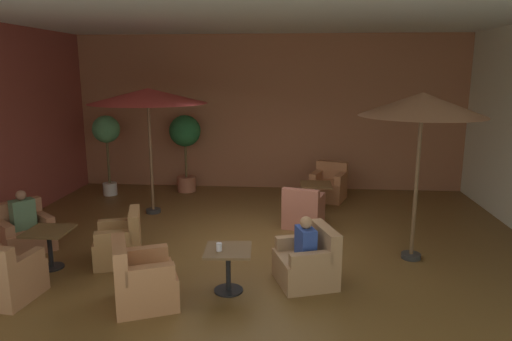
{
  "coord_description": "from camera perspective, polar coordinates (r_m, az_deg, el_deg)",
  "views": [
    {
      "loc": [
        0.69,
        -7.72,
        3.03
      ],
      "look_at": [
        0.0,
        0.43,
        1.27
      ],
      "focal_mm": 32.62,
      "sensor_mm": 36.0,
      "label": 1
    }
  ],
  "objects": [
    {
      "name": "cafe_table_mid_center",
      "position": [
        7.95,
        -24.03,
        -7.75
      ],
      "size": [
        0.65,
        0.65,
        0.63
      ],
      "color": "black",
      "rests_on": "ground_plane"
    },
    {
      "name": "armchair_front_right_north",
      "position": [
        11.24,
        8.91,
        -1.88
      ],
      "size": [
        0.96,
        0.99,
        0.88
      ],
      "color": "#B26C43",
      "rests_on": "ground_plane"
    },
    {
      "name": "patron_blue_shirt",
      "position": [
        8.8,
        -26.7,
        -4.59
      ],
      "size": [
        0.4,
        0.42,
        0.67
      ],
      "color": "#516D4F",
      "rests_on": "ground_plane"
    },
    {
      "name": "armchair_mid_center_south",
      "position": [
        7.23,
        -28.74,
        -11.47
      ],
      "size": [
        0.88,
        0.86,
        0.86
      ],
      "color": "#A6704B",
      "rests_on": "ground_plane"
    },
    {
      "name": "potted_tree_left_corner",
      "position": [
        11.87,
        -17.86,
        4.04
      ],
      "size": [
        0.66,
        0.66,
        1.98
      ],
      "color": "silver",
      "rests_on": "ground_plane"
    },
    {
      "name": "wall_back_brick",
      "position": [
        12.06,
        1.56,
        7.08
      ],
      "size": [
        10.05,
        0.08,
        3.93
      ],
      "primitive_type": "cube",
      "color": "#9E5F42",
      "rests_on": "ground_plane"
    },
    {
      "name": "cafe_table_front_left",
      "position": [
        6.57,
        -3.43,
        -11.0
      ],
      "size": [
        0.68,
        0.68,
        0.63
      ],
      "color": "black",
      "rests_on": "ground_plane"
    },
    {
      "name": "ground_plane",
      "position": [
        8.32,
        -0.26,
        -9.28
      ],
      "size": [
        10.05,
        8.63,
        0.02
      ],
      "primitive_type": "cube",
      "color": "brown"
    },
    {
      "name": "armchair_front_right_east",
      "position": [
        9.25,
        5.83,
        -4.98
      ],
      "size": [
        0.87,
        0.87,
        0.82
      ],
      "color": "#B76854",
      "rests_on": "ground_plane"
    },
    {
      "name": "armchair_front_left_north",
      "position": [
        6.91,
        6.41,
        -11.2
      ],
      "size": [
        0.99,
        1.02,
        0.83
      ],
      "color": "#A57853",
      "rests_on": "ground_plane"
    },
    {
      "name": "iced_drink_cup",
      "position": [
        6.43,
        -4.55,
        -9.33
      ],
      "size": [
        0.08,
        0.08,
        0.11
      ],
      "primitive_type": "cylinder",
      "color": "white",
      "rests_on": "cafe_table_front_left"
    },
    {
      "name": "armchair_mid_center_north",
      "position": [
        7.86,
        -16.3,
        -8.58
      ],
      "size": [
        0.91,
        0.93,
        0.85
      ],
      "color": "#AC7949",
      "rests_on": "ground_plane"
    },
    {
      "name": "ceiling_slab",
      "position": [
        7.8,
        -0.28,
        19.0
      ],
      "size": [
        10.05,
        8.63,
        0.06
      ],
      "primitive_type": "cube",
      "color": "silver",
      "rests_on": "wall_back_brick"
    },
    {
      "name": "potted_tree_mid_left",
      "position": [
        11.81,
        -8.68,
        3.86
      ],
      "size": [
        0.78,
        0.78,
        1.95
      ],
      "color": "#AB6146",
      "rests_on": "ground_plane"
    },
    {
      "name": "patron_by_window",
      "position": [
        6.76,
        6.12,
        -8.38
      ],
      "size": [
        0.33,
        0.42,
        0.59
      ],
      "color": "#2C4498",
      "rests_on": "ground_plane"
    },
    {
      "name": "patio_umbrella_tall_red",
      "position": [
        9.99,
        -13.12,
        8.82
      ],
      "size": [
        2.46,
        2.46,
        2.68
      ],
      "color": "#2D2D2D",
      "rests_on": "ground_plane"
    },
    {
      "name": "armchair_mid_center_east",
      "position": [
        8.96,
        -26.56,
        -6.93
      ],
      "size": [
        1.07,
        1.08,
        0.83
      ],
      "color": "#A86A49",
      "rests_on": "ground_plane"
    },
    {
      "name": "armchair_front_left_east",
      "position": [
        6.45,
        -13.83,
        -13.0
      ],
      "size": [
        1.03,
        1.05,
        0.89
      ],
      "color": "#B3744B",
      "rests_on": "ground_plane"
    },
    {
      "name": "cafe_table_front_right",
      "position": [
        10.21,
        7.34,
        -2.56
      ],
      "size": [
        0.69,
        0.69,
        0.63
      ],
      "color": "black",
      "rests_on": "ground_plane"
    },
    {
      "name": "patio_umbrella_center_beige",
      "position": [
        7.66,
        19.71,
        7.48
      ],
      "size": [
        1.94,
        1.94,
        2.71
      ],
      "color": "#2D2D2D",
      "rests_on": "ground_plane"
    }
  ]
}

